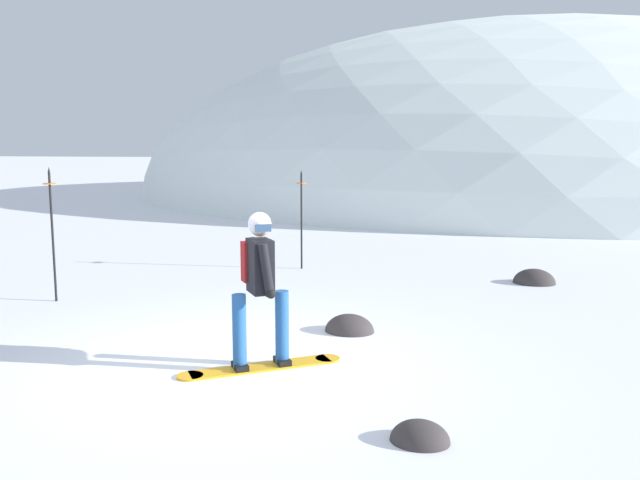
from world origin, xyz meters
The scene contains 8 objects.
ground_plane centered at (0.00, 0.00, 0.00)m, with size 300.00×300.00×0.00m, color white.
ridge_peak_main centered at (2.80, 28.83, 0.00)m, with size 37.88×34.09×16.80m.
snowboarder_main centered at (0.34, 0.06, 0.92)m, with size 1.51×1.24×1.71m.
piste_marker_near centered at (-1.06, 5.81, 1.12)m, with size 0.20×0.20×1.96m.
piste_marker_far centered at (-3.90, 2.07, 1.19)m, with size 0.20×0.20×2.10m.
rock_dark centered at (2.27, -1.27, 0.00)m, with size 0.50×0.42×0.35m.
rock_mid centered at (3.36, 5.63, 0.00)m, with size 0.74×0.63×0.52m.
rock_small centered at (0.94, 1.71, 0.00)m, with size 0.65×0.55×0.46m.
Camera 1 is at (2.91, -6.35, 2.38)m, focal length 36.58 mm.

